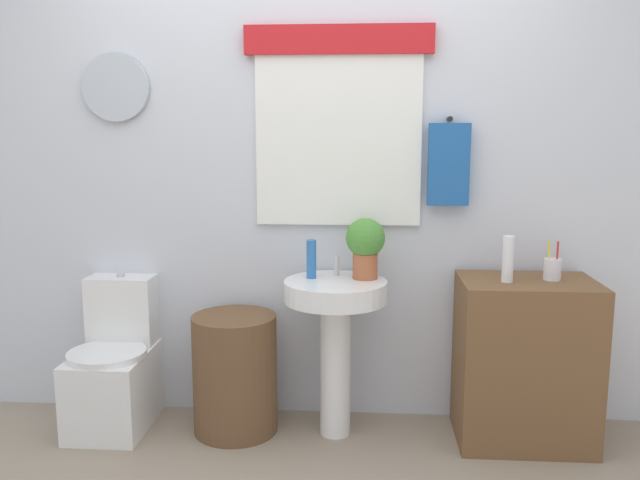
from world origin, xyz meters
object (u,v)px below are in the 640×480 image
Objects in this scene: laundry_hamper at (235,374)px; lotion_bottle at (508,259)px; soap_bottle at (311,259)px; potted_plant at (365,244)px; pedestal_sink at (335,321)px; toothbrush_cup at (552,269)px; toilet at (116,370)px; wooden_cabinet at (525,361)px.

laundry_hamper is 1.43m from lotion_bottle.
soap_bottle is 0.64× the size of potted_plant.
toothbrush_cup is at bearing 1.12° from pedestal_sink.
lotion_bottle is at bearing -2.88° from pedestal_sink.
toothbrush_cup is at bearing 15.21° from lotion_bottle.
pedestal_sink is 2.62× the size of potted_plant.
soap_bottle is 0.27m from potted_plant.
pedestal_sink is at bearing -1.83° from toilet.
wooden_cabinet is 4.28× the size of toothbrush_cup.
potted_plant is (1.26, 0.02, 0.66)m from toilet.
toilet is at bearing -179.18° from soap_bottle.
toilet is 4.11× the size of toothbrush_cup.
toothbrush_cup reaches higher than soap_bottle.
laundry_hamper is 0.75× the size of wooden_cabinet.
wooden_cabinet is at bearing 0.00° from laundry_hamper.
potted_plant is (-0.77, 0.06, 0.55)m from wooden_cabinet.
pedestal_sink is 0.32m from soap_bottle.
toothbrush_cup is (2.13, -0.02, 0.56)m from toilet.
toothbrush_cup is at bearing 0.75° from laundry_hamper.
lotion_bottle reaches higher than wooden_cabinet.
potted_plant is at bearing 177.38° from toothbrush_cup.
wooden_cabinet is at bearing -169.78° from toothbrush_cup.
wooden_cabinet is 0.52m from lotion_bottle.
toothbrush_cup is (0.88, -0.04, -0.10)m from potted_plant.
wooden_cabinet is 2.68× the size of potted_plant.
laundry_hamper is 0.76× the size of pedestal_sink.
pedestal_sink is 4.11× the size of soap_bottle.
potted_plant reaches higher than toilet.
pedestal_sink is 0.40m from potted_plant.
laundry_hamper is 3.20× the size of toothbrush_cup.
soap_bottle is at bearing -177.80° from potted_plant.
laundry_hamper is 1.61m from toothbrush_cup.
potted_plant reaches higher than pedestal_sink.
wooden_cabinet is (0.91, 0.00, -0.18)m from pedestal_sink.
lotion_bottle reaches higher than toothbrush_cup.
toilet is at bearing -178.89° from potted_plant.
potted_plant is 1.60× the size of toothbrush_cup.
potted_plant reaches higher than toothbrush_cup.
toothbrush_cup reaches higher than wooden_cabinet.
lotion_bottle is (0.92, -0.09, 0.03)m from soap_bottle.
pedestal_sink is 4.19× the size of toothbrush_cup.
soap_bottle is (0.38, 0.05, 0.57)m from laundry_hamper.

